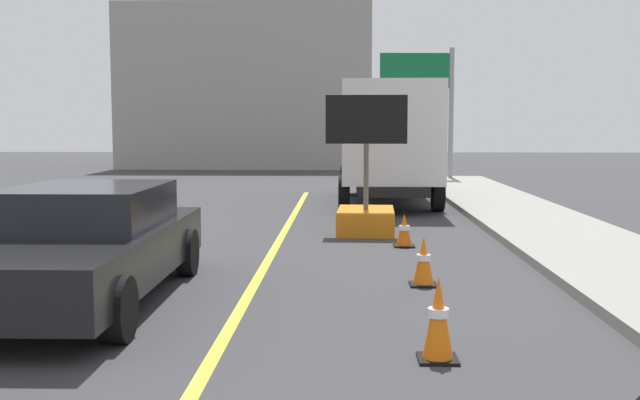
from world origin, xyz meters
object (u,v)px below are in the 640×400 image
at_px(traffic_cone_curbside, 404,231).
at_px(pickup_car, 84,244).
at_px(traffic_cone_mid_lane, 438,319).
at_px(traffic_cone_far_lane, 424,261).
at_px(arrow_board_trailer, 366,208).
at_px(box_truck, 387,139).
at_px(highway_guide_sign, 431,90).

bearing_deg(traffic_cone_curbside, pickup_car, -134.06).
relative_size(traffic_cone_mid_lane, traffic_cone_far_lane, 1.18).
bearing_deg(pickup_car, traffic_cone_far_lane, 14.05).
xyz_separation_m(pickup_car, traffic_cone_mid_lane, (3.95, -2.19, -0.32)).
bearing_deg(traffic_cone_curbside, traffic_cone_far_lane, -89.97).
bearing_deg(traffic_cone_mid_lane, arrow_board_trailer, 92.88).
xyz_separation_m(box_truck, traffic_cone_far_lane, (-0.11, -10.64, -1.42)).
bearing_deg(pickup_car, traffic_cone_curbside, 45.94).
relative_size(arrow_board_trailer, traffic_cone_curbside, 4.65).
distance_m(traffic_cone_mid_lane, traffic_cone_curbside, 6.49).
distance_m(pickup_car, traffic_cone_mid_lane, 4.53).
distance_m(highway_guide_sign, traffic_cone_mid_lane, 22.64).
xyz_separation_m(traffic_cone_mid_lane, traffic_cone_curbside, (0.20, 6.48, -0.10)).
distance_m(box_truck, highway_guide_sign, 8.85).
xyz_separation_m(box_truck, highway_guide_sign, (2.08, 8.44, 1.68)).
xyz_separation_m(highway_guide_sign, traffic_cone_mid_lane, (-2.39, -22.31, -3.04)).
xyz_separation_m(traffic_cone_far_lane, traffic_cone_curbside, (-0.00, 3.25, -0.04)).
bearing_deg(box_truck, pickup_car, -110.03).
distance_m(traffic_cone_far_lane, traffic_cone_curbside, 3.25).
bearing_deg(traffic_cone_mid_lane, traffic_cone_far_lane, 86.44).
relative_size(box_truck, pickup_car, 1.31).
xyz_separation_m(box_truck, traffic_cone_curbside, (-0.11, -7.39, -1.46)).
bearing_deg(traffic_cone_curbside, arrow_board_trailer, 108.58).
bearing_deg(traffic_cone_curbside, traffic_cone_mid_lane, -91.76).
xyz_separation_m(traffic_cone_mid_lane, traffic_cone_far_lane, (0.20, 3.23, -0.06)).
distance_m(pickup_car, traffic_cone_far_lane, 4.30).
relative_size(pickup_car, traffic_cone_mid_lane, 6.52).
relative_size(pickup_car, highway_guide_sign, 1.01).
height_order(highway_guide_sign, traffic_cone_far_lane, highway_guide_sign).
distance_m(highway_guide_sign, traffic_cone_curbside, 16.29).
bearing_deg(arrow_board_trailer, pickup_car, -119.97).
bearing_deg(traffic_cone_far_lane, highway_guide_sign, 83.47).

